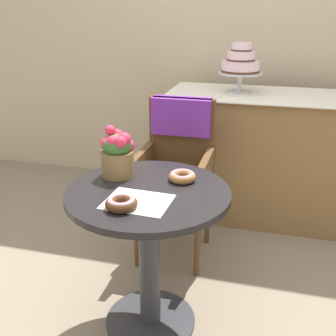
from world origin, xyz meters
TOP-DOWN VIEW (x-y plane):
  - ground_plane at (0.00, 0.00)m, footprint 8.00×8.00m
  - back_wall at (0.00, 1.85)m, footprint 4.80×0.10m
  - cafe_table at (0.00, 0.00)m, footprint 0.72×0.72m
  - wicker_chair at (-0.03, 0.71)m, footprint 0.42×0.45m
  - paper_napkin at (-0.01, -0.12)m, footprint 0.27×0.22m
  - donut_front at (-0.05, -0.19)m, footprint 0.13×0.13m
  - donut_mid at (0.12, 0.14)m, footprint 0.13×0.13m
  - flower_vase at (-0.18, 0.12)m, footprint 0.15×0.15m
  - display_counter at (0.55, 1.30)m, footprint 1.56×0.62m
  - tiered_cake_stand at (0.25, 1.30)m, footprint 0.30×0.30m

SIDE VIEW (x-z plane):
  - ground_plane at x=0.00m, z-range 0.00..0.00m
  - display_counter at x=0.55m, z-range 0.00..0.90m
  - cafe_table at x=0.00m, z-range 0.15..0.87m
  - wicker_chair at x=-0.03m, z-range 0.16..1.12m
  - paper_napkin at x=-0.01m, z-range 0.72..0.72m
  - donut_mid at x=0.12m, z-range 0.72..0.76m
  - donut_front at x=-0.05m, z-range 0.72..0.77m
  - flower_vase at x=-0.18m, z-range 0.72..0.95m
  - tiered_cake_stand at x=0.25m, z-range 0.93..1.26m
  - back_wall at x=0.00m, z-range 0.00..2.70m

